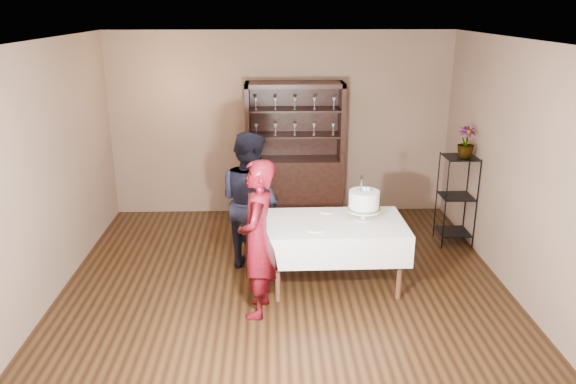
% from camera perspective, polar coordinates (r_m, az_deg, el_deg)
% --- Properties ---
extents(floor, '(5.00, 5.00, 0.00)m').
position_cam_1_polar(floor, '(6.43, -0.31, -9.64)').
color(floor, black).
rests_on(floor, ground).
extents(ceiling, '(5.00, 5.00, 0.00)m').
position_cam_1_polar(ceiling, '(5.68, -0.36, 15.15)').
color(ceiling, white).
rests_on(ceiling, back_wall).
extents(back_wall, '(5.00, 0.02, 2.70)m').
position_cam_1_polar(back_wall, '(8.34, -0.78, 6.86)').
color(back_wall, brown).
rests_on(back_wall, floor).
extents(wall_left, '(0.02, 5.00, 2.70)m').
position_cam_1_polar(wall_left, '(6.36, -23.47, 1.61)').
color(wall_left, brown).
rests_on(wall_left, floor).
extents(wall_right, '(0.02, 5.00, 2.70)m').
position_cam_1_polar(wall_right, '(6.48, 22.38, 2.03)').
color(wall_right, brown).
rests_on(wall_right, floor).
extents(china_hutch, '(1.40, 0.48, 2.00)m').
position_cam_1_polar(china_hutch, '(8.27, 0.66, 1.87)').
color(china_hutch, black).
rests_on(china_hutch, floor).
extents(plant_etagere, '(0.42, 0.42, 1.20)m').
position_cam_1_polar(plant_etagere, '(7.66, 16.74, -0.41)').
color(plant_etagere, black).
rests_on(plant_etagere, floor).
extents(cake_table, '(1.54, 0.96, 0.76)m').
position_cam_1_polar(cake_table, '(6.27, 4.83, -4.57)').
color(cake_table, silver).
rests_on(cake_table, floor).
extents(woman, '(0.47, 0.64, 1.63)m').
position_cam_1_polar(woman, '(5.61, -3.13, -4.81)').
color(woman, '#3D050C').
rests_on(woman, floor).
extents(man, '(1.01, 1.03, 1.67)m').
position_cam_1_polar(man, '(6.63, -3.88, -0.91)').
color(man, black).
rests_on(man, floor).
extents(cake, '(0.41, 0.41, 0.52)m').
position_cam_1_polar(cake, '(6.24, 7.73, -0.97)').
color(cake, white).
rests_on(cake, cake_table).
extents(plate_near, '(0.25, 0.25, 0.01)m').
position_cam_1_polar(plate_near, '(5.97, 2.74, -3.78)').
color(plate_near, white).
rests_on(plate_near, cake_table).
extents(plate_far, '(0.20, 0.20, 0.01)m').
position_cam_1_polar(plate_far, '(6.48, 3.98, -1.97)').
color(plate_far, white).
rests_on(plate_far, cake_table).
extents(potted_plant, '(0.24, 0.24, 0.39)m').
position_cam_1_polar(potted_plant, '(7.45, 17.64, 4.84)').
color(potted_plant, '#4B7538').
rests_on(potted_plant, plant_etagere).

